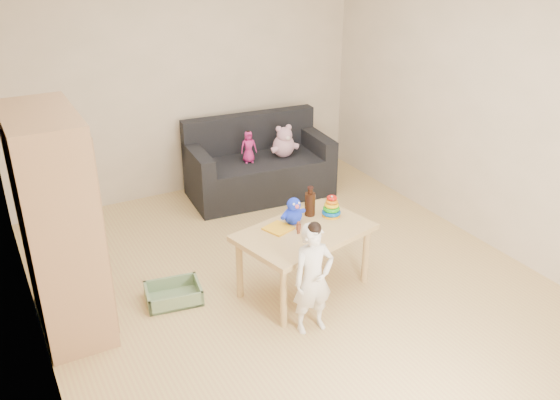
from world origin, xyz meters
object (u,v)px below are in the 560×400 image
wardrobe (58,225)px  play_table (304,260)px  toddler (313,280)px  sofa (260,177)px

wardrobe → play_table: bearing=-14.3°
play_table → toddler: size_ratio=1.24×
wardrobe → sofa: (2.34, 1.43, -0.62)m
sofa → play_table: (-0.54, -1.89, 0.06)m
sofa → play_table: 1.97m
toddler → sofa: bearing=76.8°
play_table → sofa: bearing=74.0°
wardrobe → sofa: size_ratio=1.08×
wardrobe → sofa: 2.81m
play_table → toddler: (-0.22, -0.49, 0.15)m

